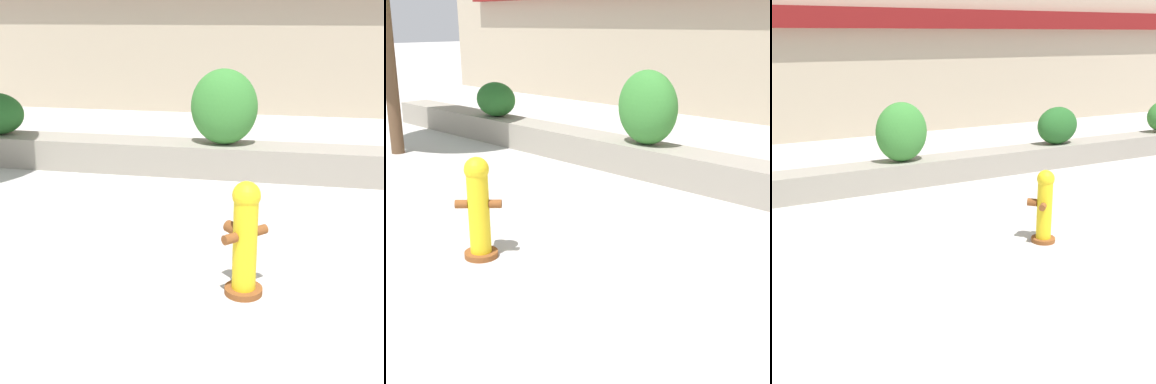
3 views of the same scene
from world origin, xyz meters
TOP-DOWN VIEW (x-y plane):
  - planter_wall_low at (0.00, 6.00)m, footprint 18.00×0.70m
  - hedge_bush_0 at (-5.67, 6.00)m, footprint 0.95×0.68m
  - hedge_bush_1 at (-1.80, 6.00)m, footprint 1.04×0.70m
  - fire_hydrant at (-1.09, 2.22)m, footprint 0.50×0.50m

SIDE VIEW (x-z plane):
  - planter_wall_low at x=0.00m, z-range 0.00..0.50m
  - fire_hydrant at x=-1.09m, z-range 0.01..1.09m
  - hedge_bush_0 at x=-5.67m, z-range 0.50..1.20m
  - hedge_bush_1 at x=-1.80m, z-range 0.50..1.67m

